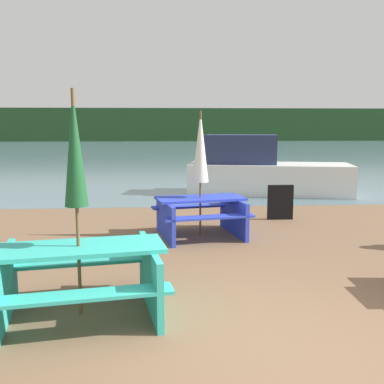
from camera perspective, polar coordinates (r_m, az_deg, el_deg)
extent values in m
plane|color=brown|center=(4.26, 13.19, -20.18)|extent=(60.00, 60.00, 0.00)
cube|color=slate|center=(36.04, -2.21, 5.34)|extent=(60.00, 50.00, 0.00)
cube|color=#1E3D1E|center=(55.98, -2.90, 8.54)|extent=(80.00, 1.60, 4.00)
cube|color=#33B7A8|center=(4.92, -14.22, -6.91)|extent=(1.89, 0.99, 0.04)
cube|color=#33B7A8|center=(4.50, -14.12, -12.69)|extent=(1.82, 0.57, 0.04)
cube|color=#33B7A8|center=(5.54, -14.05, -8.60)|extent=(1.82, 0.57, 0.04)
cube|color=#33B7A8|center=(5.11, -22.76, -11.25)|extent=(0.30, 1.37, 0.72)
cube|color=#33B7A8|center=(5.08, -5.32, -10.69)|extent=(0.30, 1.37, 0.72)
cube|color=blue|center=(8.16, 1.06, -0.82)|extent=(1.69, 0.99, 0.04)
cube|color=blue|center=(7.69, 2.20, -3.24)|extent=(1.61, 0.58, 0.04)
cube|color=blue|center=(8.73, 0.06, -1.81)|extent=(1.61, 0.58, 0.04)
cube|color=blue|center=(8.08, -3.39, -3.54)|extent=(0.33, 1.37, 0.68)
cube|color=blue|center=(8.43, 5.32, -3.05)|extent=(0.33, 1.37, 0.68)
cylinder|color=brown|center=(8.10, 1.07, 2.24)|extent=(0.04, 0.04, 2.27)
cone|color=white|center=(8.06, 1.08, 5.78)|extent=(0.30, 0.30, 1.27)
cylinder|color=brown|center=(4.82, -14.42, -1.67)|extent=(0.04, 0.04, 2.39)
cone|color=#195128|center=(4.76, -14.68, 5.41)|extent=(0.24, 0.24, 1.20)
cube|color=silver|center=(13.45, 9.74, 1.68)|extent=(4.91, 2.50, 0.89)
cube|color=navy|center=(13.36, 6.21, 5.44)|extent=(2.24, 1.51, 0.84)
cube|color=black|center=(9.84, 11.15, -1.28)|extent=(0.55, 0.08, 0.75)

